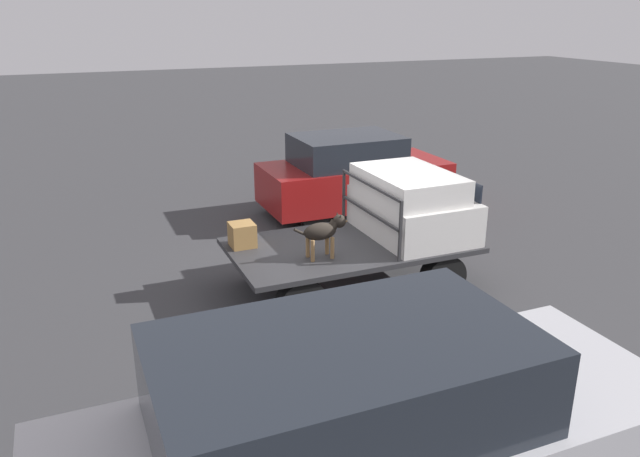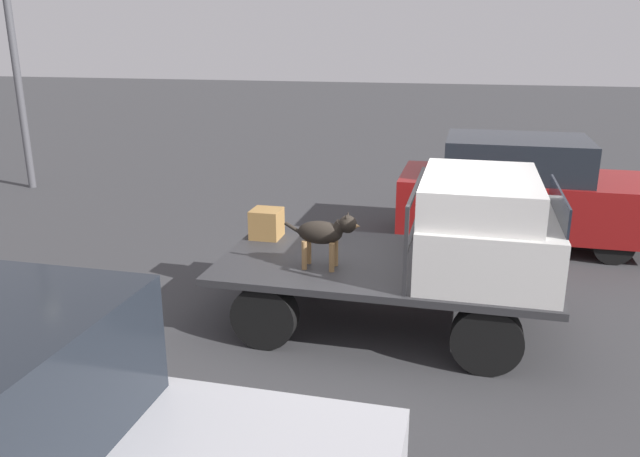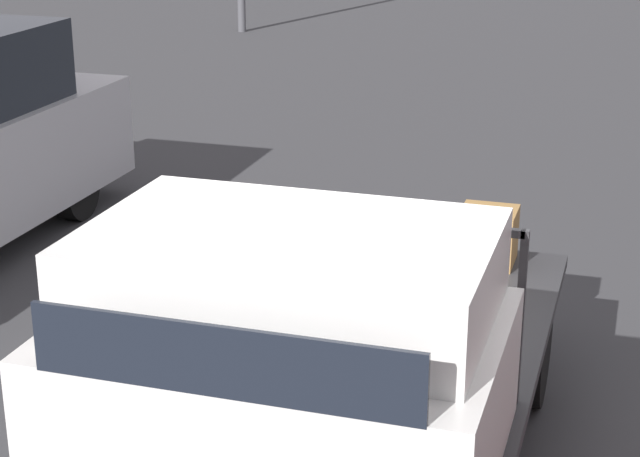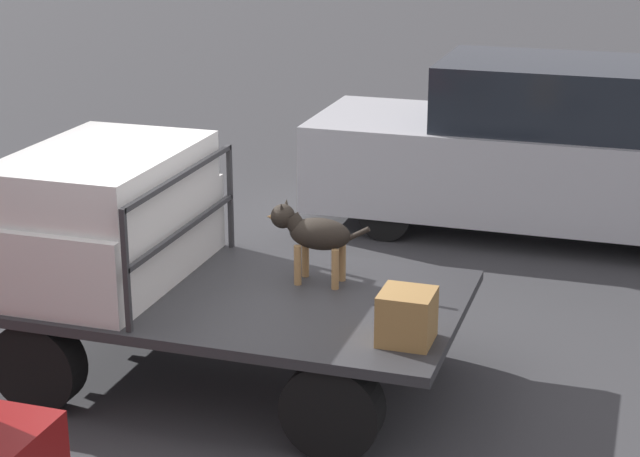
{
  "view_description": "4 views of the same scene",
  "coord_description": "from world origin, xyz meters",
  "px_view_note": "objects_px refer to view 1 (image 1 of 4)",
  "views": [
    {
      "loc": [
        -4.01,
        -8.31,
        4.28
      ],
      "look_at": [
        -0.68,
        -0.38,
        1.24
      ],
      "focal_mm": 35.0,
      "sensor_mm": 36.0,
      "label": 1
    },
    {
      "loc": [
        0.88,
        -6.79,
        3.28
      ],
      "look_at": [
        -0.68,
        -0.38,
        1.24
      ],
      "focal_mm": 35.0,
      "sensor_mm": 36.0,
      "label": 2
    },
    {
      "loc": [
        5.25,
        1.46,
        3.42
      ],
      "look_at": [
        -0.68,
        -0.38,
        1.24
      ],
      "focal_mm": 60.0,
      "sensor_mm": 36.0,
      "label": 3
    },
    {
      "loc": [
        -3.13,
        7.28,
        3.92
      ],
      "look_at": [
        -0.68,
        -0.38,
        1.24
      ],
      "focal_mm": 60.0,
      "sensor_mm": 36.0,
      "label": 4
    }
  ],
  "objects_px": {
    "flatbed_truck": "(350,255)",
    "parked_pickup_far": "(366,444)",
    "cargo_crate": "(242,235)",
    "parked_sedan": "(352,175)",
    "dog": "(324,231)"
  },
  "relations": [
    {
      "from": "cargo_crate",
      "to": "parked_pickup_far",
      "type": "distance_m",
      "value": 5.16
    },
    {
      "from": "dog",
      "to": "cargo_crate",
      "type": "height_order",
      "value": "dog"
    },
    {
      "from": "parked_pickup_far",
      "to": "dog",
      "type": "bearing_deg",
      "value": 62.48
    },
    {
      "from": "dog",
      "to": "parked_sedan",
      "type": "distance_m",
      "value": 4.65
    },
    {
      "from": "cargo_crate",
      "to": "dog",
      "type": "bearing_deg",
      "value": -42.18
    },
    {
      "from": "flatbed_truck",
      "to": "parked_sedan",
      "type": "xyz_separation_m",
      "value": [
        1.77,
        3.6,
        0.28
      ]
    },
    {
      "from": "flatbed_truck",
      "to": "cargo_crate",
      "type": "xyz_separation_m",
      "value": [
        -1.61,
        0.52,
        0.39
      ]
    },
    {
      "from": "dog",
      "to": "parked_pickup_far",
      "type": "bearing_deg",
      "value": -108.38
    },
    {
      "from": "dog",
      "to": "parked_sedan",
      "type": "relative_size",
      "value": 0.21
    },
    {
      "from": "cargo_crate",
      "to": "parked_pickup_far",
      "type": "bearing_deg",
      "value": -95.01
    },
    {
      "from": "flatbed_truck",
      "to": "parked_pickup_far",
      "type": "xyz_separation_m",
      "value": [
        -2.06,
        -4.61,
        0.39
      ]
    },
    {
      "from": "dog",
      "to": "cargo_crate",
      "type": "relative_size",
      "value": 2.31
    },
    {
      "from": "cargo_crate",
      "to": "parked_sedan",
      "type": "relative_size",
      "value": 0.09
    },
    {
      "from": "flatbed_truck",
      "to": "parked_pickup_far",
      "type": "height_order",
      "value": "parked_pickup_far"
    },
    {
      "from": "dog",
      "to": "parked_sedan",
      "type": "xyz_separation_m",
      "value": [
        2.37,
        3.98,
        -0.34
      ]
    }
  ]
}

